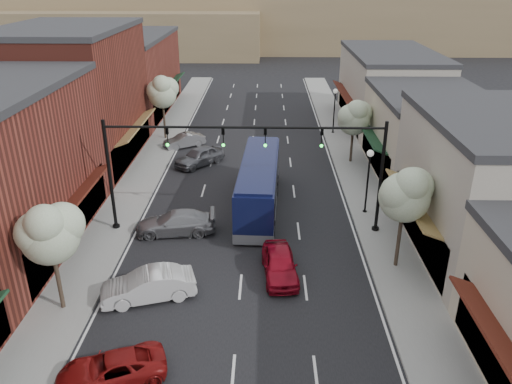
# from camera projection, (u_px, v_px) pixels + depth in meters

# --- Properties ---
(ground) EXTENTS (160.00, 160.00, 0.00)m
(ground) POSITION_uv_depth(u_px,v_px,m) (238.00, 311.00, 23.52)
(ground) COLOR black
(ground) RESTS_ON ground
(sidewalk_left) EXTENTS (2.80, 73.00, 0.15)m
(sidewalk_left) POSITION_uv_depth(u_px,v_px,m) (147.00, 167.00, 40.54)
(sidewalk_left) COLOR gray
(sidewalk_left) RESTS_ON ground
(sidewalk_right) EXTENTS (2.80, 73.00, 0.15)m
(sidewalk_right) POSITION_uv_depth(u_px,v_px,m) (354.00, 168.00, 40.22)
(sidewalk_right) COLOR gray
(sidewalk_right) RESTS_ON ground
(curb_left) EXTENTS (0.25, 73.00, 0.17)m
(curb_left) POSITION_uv_depth(u_px,v_px,m) (164.00, 167.00, 40.51)
(curb_left) COLOR gray
(curb_left) RESTS_ON ground
(curb_right) EXTENTS (0.25, 73.00, 0.17)m
(curb_right) POSITION_uv_depth(u_px,v_px,m) (337.00, 168.00, 40.25)
(curb_right) COLOR gray
(curb_right) RESTS_ON ground
(bldg_left_midfar) EXTENTS (10.14, 14.10, 10.90)m
(bldg_left_midfar) POSITION_uv_depth(u_px,v_px,m) (73.00, 97.00, 39.84)
(bldg_left_midfar) COLOR maroon
(bldg_left_midfar) RESTS_ON ground
(bldg_left_far) EXTENTS (10.14, 18.10, 8.40)m
(bldg_left_far) POSITION_uv_depth(u_px,v_px,m) (126.00, 75.00, 54.96)
(bldg_left_far) COLOR maroon
(bldg_left_far) RESTS_ON ground
(bldg_right_midnear) EXTENTS (9.14, 12.10, 7.90)m
(bldg_right_midnear) POSITION_uv_depth(u_px,v_px,m) (494.00, 187.00, 27.15)
(bldg_right_midnear) COLOR #A59C8D
(bldg_right_midnear) RESTS_ON ground
(bldg_right_midfar) EXTENTS (9.14, 12.10, 6.40)m
(bldg_right_midfar) POSITION_uv_depth(u_px,v_px,m) (428.00, 134.00, 38.41)
(bldg_right_midfar) COLOR #B9A993
(bldg_right_midfar) RESTS_ON ground
(bldg_right_far) EXTENTS (9.14, 16.10, 7.40)m
(bldg_right_far) POSITION_uv_depth(u_px,v_px,m) (388.00, 88.00, 50.98)
(bldg_right_far) COLOR #A59C8D
(bldg_right_far) RESTS_ON ground
(hill_far) EXTENTS (120.00, 30.00, 12.00)m
(hill_far) POSITION_uv_depth(u_px,v_px,m) (261.00, 16.00, 103.23)
(hill_far) COLOR #7A6647
(hill_far) RESTS_ON ground
(hill_near) EXTENTS (50.00, 20.00, 8.00)m
(hill_near) POSITION_uv_depth(u_px,v_px,m) (127.00, 32.00, 93.56)
(hill_near) COLOR #7A6647
(hill_near) RESTS_ON ground
(signal_mast_right) EXTENTS (8.22, 0.46, 7.00)m
(signal_mast_right) POSITION_uv_depth(u_px,v_px,m) (341.00, 161.00, 28.83)
(signal_mast_right) COLOR black
(signal_mast_right) RESTS_ON ground
(signal_mast_left) EXTENTS (8.22, 0.46, 7.00)m
(signal_mast_left) POSITION_uv_depth(u_px,v_px,m) (148.00, 160.00, 29.05)
(signal_mast_left) COLOR black
(signal_mast_left) RESTS_ON ground
(tree_right_near) EXTENTS (2.85, 2.65, 5.95)m
(tree_right_near) POSITION_uv_depth(u_px,v_px,m) (406.00, 193.00, 25.15)
(tree_right_near) COLOR #47382B
(tree_right_near) RESTS_ON ground
(tree_right_far) EXTENTS (2.85, 2.65, 5.43)m
(tree_right_far) POSITION_uv_depth(u_px,v_px,m) (355.00, 116.00, 39.94)
(tree_right_far) COLOR #47382B
(tree_right_far) RESTS_ON ground
(tree_left_near) EXTENTS (2.85, 2.65, 5.69)m
(tree_left_near) POSITION_uv_depth(u_px,v_px,m) (50.00, 232.00, 21.91)
(tree_left_near) COLOR #47382B
(tree_left_near) RESTS_ON ground
(tree_left_far) EXTENTS (2.85, 2.65, 6.13)m
(tree_left_far) POSITION_uv_depth(u_px,v_px,m) (162.00, 91.00, 45.48)
(tree_left_far) COLOR #47382B
(tree_left_far) RESTS_ON ground
(lamp_post_near) EXTENTS (0.44, 0.44, 4.44)m
(lamp_post_near) POSITION_uv_depth(u_px,v_px,m) (369.00, 171.00, 31.74)
(lamp_post_near) COLOR black
(lamp_post_near) RESTS_ON ground
(lamp_post_far) EXTENTS (0.44, 0.44, 4.44)m
(lamp_post_far) POSITION_uv_depth(u_px,v_px,m) (335.00, 104.00, 47.71)
(lamp_post_far) COLOR black
(lamp_post_far) RESTS_ON ground
(coach_bus) EXTENTS (2.89, 10.98, 3.33)m
(coach_bus) POSITION_uv_depth(u_px,v_px,m) (259.00, 184.00, 33.13)
(coach_bus) COLOR #0D1236
(coach_bus) RESTS_ON ground
(red_hatchback) EXTENTS (2.09, 4.37, 1.44)m
(red_hatchback) POSITION_uv_depth(u_px,v_px,m) (280.00, 264.00, 25.99)
(red_hatchback) COLOR maroon
(red_hatchback) RESTS_ON ground
(parked_car_a) EXTENTS (4.61, 3.27, 1.17)m
(parked_car_a) POSITION_uv_depth(u_px,v_px,m) (111.00, 370.00, 19.30)
(parked_car_a) COLOR maroon
(parked_car_a) RESTS_ON ground
(parked_car_b) EXTENTS (4.80, 2.87, 1.49)m
(parked_car_b) POSITION_uv_depth(u_px,v_px,m) (148.00, 286.00, 24.16)
(parked_car_b) COLOR silver
(parked_car_b) RESTS_ON ground
(parked_car_c) EXTENTS (5.00, 2.47, 1.40)m
(parked_car_c) POSITION_uv_depth(u_px,v_px,m) (176.00, 223.00, 30.26)
(parked_car_c) COLOR gray
(parked_car_c) RESTS_ON ground
(parked_car_d) EXTENTS (4.33, 4.53, 1.53)m
(parked_car_d) POSITION_uv_depth(u_px,v_px,m) (200.00, 156.00, 40.87)
(parked_car_d) COLOR #53545A
(parked_car_d) RESTS_ON ground
(parked_car_e) EXTENTS (3.86, 3.11, 1.23)m
(parked_car_e) POSITION_uv_depth(u_px,v_px,m) (184.00, 141.00, 45.07)
(parked_car_e) COLOR #929397
(parked_car_e) RESTS_ON ground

